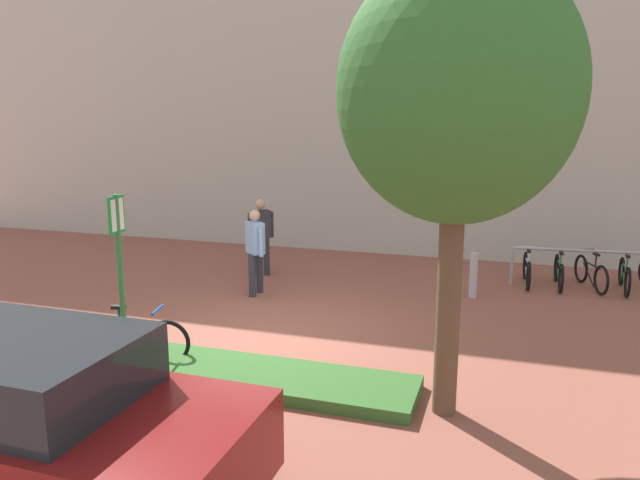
# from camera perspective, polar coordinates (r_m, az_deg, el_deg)

# --- Properties ---
(ground_plane) EXTENTS (60.00, 60.00, 0.00)m
(ground_plane) POSITION_cam_1_polar(r_m,az_deg,el_deg) (9.75, -4.64, -9.23)
(ground_plane) COLOR brown
(building_facade) EXTENTS (28.00, 1.20, 10.00)m
(building_facade) POSITION_cam_1_polar(r_m,az_deg,el_deg) (16.04, 5.31, 16.98)
(building_facade) COLOR #B2ADA3
(building_facade) RESTS_ON ground
(planter_strip) EXTENTS (7.00, 1.10, 0.16)m
(planter_strip) POSITION_cam_1_polar(r_m,az_deg,el_deg) (8.77, -14.40, -11.43)
(planter_strip) COLOR #336028
(planter_strip) RESTS_ON ground
(tree_sidewalk) EXTENTS (2.64, 2.64, 5.20)m
(tree_sidewalk) POSITION_cam_1_polar(r_m,az_deg,el_deg) (6.76, 13.08, 13.56)
(tree_sidewalk) COLOR brown
(tree_sidewalk) RESTS_ON ground
(parking_sign_post) EXTENTS (0.08, 0.36, 2.44)m
(parking_sign_post) POSITION_cam_1_polar(r_m,az_deg,el_deg) (8.69, -18.70, -1.38)
(parking_sign_post) COLOR #2D7238
(parking_sign_post) RESTS_ON ground
(bike_at_sign) EXTENTS (1.65, 0.50, 0.86)m
(bike_at_sign) POSITION_cam_1_polar(r_m,az_deg,el_deg) (9.03, -17.47, -9.11)
(bike_at_sign) COLOR black
(bike_at_sign) RESTS_ON ground
(bike_rack_cluster) EXTENTS (3.20, 1.68, 0.83)m
(bike_rack_cluster) POSITION_cam_1_polar(r_m,az_deg,el_deg) (13.50, 24.56, -2.85)
(bike_rack_cluster) COLOR #99999E
(bike_rack_cluster) RESTS_ON ground
(bollard_steel) EXTENTS (0.16, 0.16, 0.90)m
(bollard_steel) POSITION_cam_1_polar(r_m,az_deg,el_deg) (12.05, 14.49, -3.29)
(bollard_steel) COLOR #ADADB2
(bollard_steel) RESTS_ON ground
(person_shirt_blue) EXTENTS (0.49, 0.45, 1.72)m
(person_shirt_blue) POSITION_cam_1_polar(r_m,az_deg,el_deg) (11.80, -6.22, -0.63)
(person_shirt_blue) COLOR #2D2D38
(person_shirt_blue) RESTS_ON ground
(person_suited_navy) EXTENTS (0.45, 0.46, 1.72)m
(person_suited_navy) POSITION_cam_1_polar(r_m,az_deg,el_deg) (13.34, -5.68, 0.78)
(person_suited_navy) COLOR #2D2D38
(person_suited_navy) RESTS_ON ground
(car_maroon_wagon) EXTENTS (4.32, 2.05, 1.54)m
(car_maroon_wagon) POSITION_cam_1_polar(r_m,az_deg,el_deg) (6.28, -26.60, -15.10)
(car_maroon_wagon) COLOR maroon
(car_maroon_wagon) RESTS_ON ground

